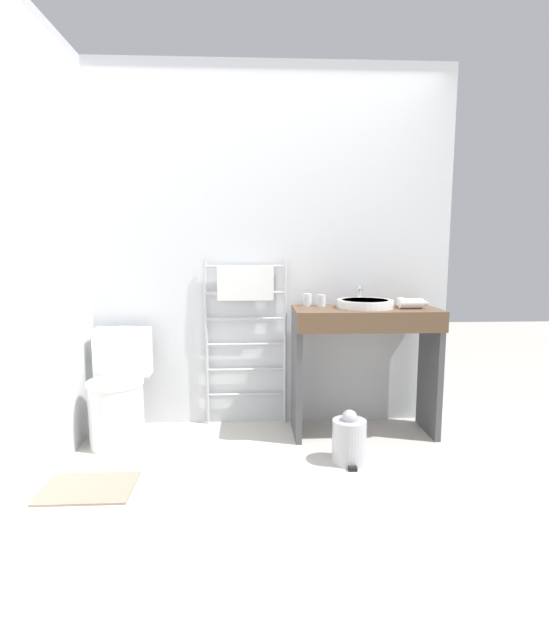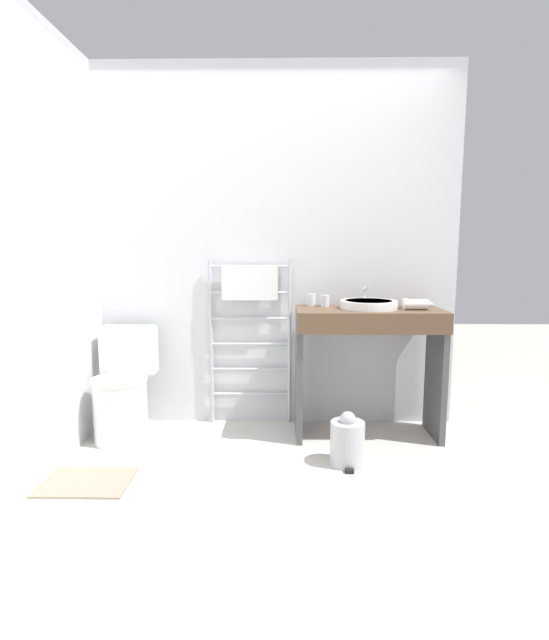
{
  "view_description": "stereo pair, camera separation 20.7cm",
  "coord_description": "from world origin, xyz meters",
  "px_view_note": "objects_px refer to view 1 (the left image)",
  "views": [
    {
      "loc": [
        -0.11,
        -2.32,
        1.31
      ],
      "look_at": [
        0.05,
        0.77,
        0.84
      ],
      "focal_mm": 28.0,
      "sensor_mm": 36.0,
      "label": 1
    },
    {
      "loc": [
        0.1,
        -2.32,
        1.31
      ],
      "look_at": [
        0.05,
        0.77,
        0.84
      ],
      "focal_mm": 28.0,
      "sensor_mm": 36.0,
      "label": 2
    }
  ],
  "objects_px": {
    "sink_basin": "(365,304)",
    "cup_near_edge": "(321,301)",
    "towel_radiator": "(246,307)",
    "hair_dryer": "(411,303)",
    "toilet": "(118,396)",
    "cup_near_wall": "(307,300)",
    "trash_bin": "(349,440)"
  },
  "relations": [
    {
      "from": "sink_basin",
      "to": "cup_near_edge",
      "type": "relative_size",
      "value": 4.73
    },
    {
      "from": "towel_radiator",
      "to": "hair_dryer",
      "type": "xyz_separation_m",
      "value": [
        1.12,
        -0.25,
        0.05
      ]
    },
    {
      "from": "toilet",
      "to": "hair_dryer",
      "type": "distance_m",
      "value": 2.06
    },
    {
      "from": "towel_radiator",
      "to": "hair_dryer",
      "type": "relative_size",
      "value": 5.8
    },
    {
      "from": "sink_basin",
      "to": "cup_near_wall",
      "type": "bearing_deg",
      "value": 159.64
    },
    {
      "from": "cup_near_wall",
      "to": "cup_near_edge",
      "type": "height_order",
      "value": "cup_near_wall"
    },
    {
      "from": "cup_near_wall",
      "to": "cup_near_edge",
      "type": "relative_size",
      "value": 1.05
    },
    {
      "from": "cup_near_edge",
      "to": "hair_dryer",
      "type": "distance_m",
      "value": 0.61
    },
    {
      "from": "toilet",
      "to": "sink_basin",
      "type": "distance_m",
      "value": 1.77
    },
    {
      "from": "toilet",
      "to": "hair_dryer",
      "type": "height_order",
      "value": "hair_dryer"
    },
    {
      "from": "hair_dryer",
      "to": "sink_basin",
      "type": "bearing_deg",
      "value": 172.44
    },
    {
      "from": "hair_dryer",
      "to": "toilet",
      "type": "bearing_deg",
      "value": -178.88
    },
    {
      "from": "cup_near_wall",
      "to": "trash_bin",
      "type": "xyz_separation_m",
      "value": [
        0.19,
        -0.62,
        -0.79
      ]
    },
    {
      "from": "towel_radiator",
      "to": "toilet",
      "type": "bearing_deg",
      "value": -160.96
    },
    {
      "from": "cup_near_wall",
      "to": "sink_basin",
      "type": "bearing_deg",
      "value": -20.36
    },
    {
      "from": "towel_radiator",
      "to": "hair_dryer",
      "type": "bearing_deg",
      "value": -12.81
    },
    {
      "from": "toilet",
      "to": "trash_bin",
      "type": "height_order",
      "value": "toilet"
    },
    {
      "from": "cup_near_edge",
      "to": "hair_dryer",
      "type": "bearing_deg",
      "value": -13.65
    },
    {
      "from": "cup_near_edge",
      "to": "trash_bin",
      "type": "height_order",
      "value": "cup_near_edge"
    },
    {
      "from": "hair_dryer",
      "to": "cup_near_wall",
      "type": "bearing_deg",
      "value": 165.2
    },
    {
      "from": "toilet",
      "to": "sink_basin",
      "type": "bearing_deg",
      "value": 2.73
    },
    {
      "from": "sink_basin",
      "to": "cup_near_edge",
      "type": "bearing_deg",
      "value": 160.12
    },
    {
      "from": "towel_radiator",
      "to": "cup_near_wall",
      "type": "height_order",
      "value": "towel_radiator"
    },
    {
      "from": "cup_near_wall",
      "to": "cup_near_edge",
      "type": "distance_m",
      "value": 0.1
    },
    {
      "from": "toilet",
      "to": "cup_near_edge",
      "type": "xyz_separation_m",
      "value": [
        1.38,
        0.18,
        0.61
      ]
    },
    {
      "from": "towel_radiator",
      "to": "sink_basin",
      "type": "relative_size",
      "value": 3.16
    },
    {
      "from": "sink_basin",
      "to": "toilet",
      "type": "bearing_deg",
      "value": -177.27
    },
    {
      "from": "sink_basin",
      "to": "cup_near_edge",
      "type": "height_order",
      "value": "cup_near_edge"
    },
    {
      "from": "cup_near_wall",
      "to": "trash_bin",
      "type": "relative_size",
      "value": 0.26
    },
    {
      "from": "towel_radiator",
      "to": "sink_basin",
      "type": "height_order",
      "value": "towel_radiator"
    },
    {
      "from": "hair_dryer",
      "to": "towel_radiator",
      "type": "bearing_deg",
      "value": 167.19
    },
    {
      "from": "cup_near_edge",
      "to": "sink_basin",
      "type": "bearing_deg",
      "value": -19.88
    }
  ]
}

